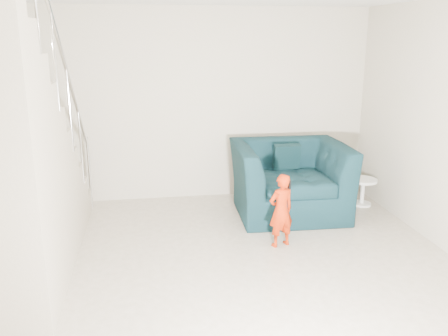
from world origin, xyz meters
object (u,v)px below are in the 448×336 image
Objects in this scene: toddler at (281,211)px; staircase at (8,186)px; side_table at (363,187)px; armchair at (290,179)px.

staircase is (-2.74, -0.31, 0.52)m from toddler.
side_table is at bearing -161.61° from toddler.
toddler is at bearing 6.55° from staircase.
toddler is 2.23× the size of side_table.
toddler reaches higher than side_table.
side_table is (1.51, 1.12, -0.17)m from toddler.
toddler is 2.81m from staircase.
side_table is (1.11, 0.13, -0.22)m from armchair.
staircase is at bearing -11.71° from toddler.
side_table is 0.11× the size of staircase.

